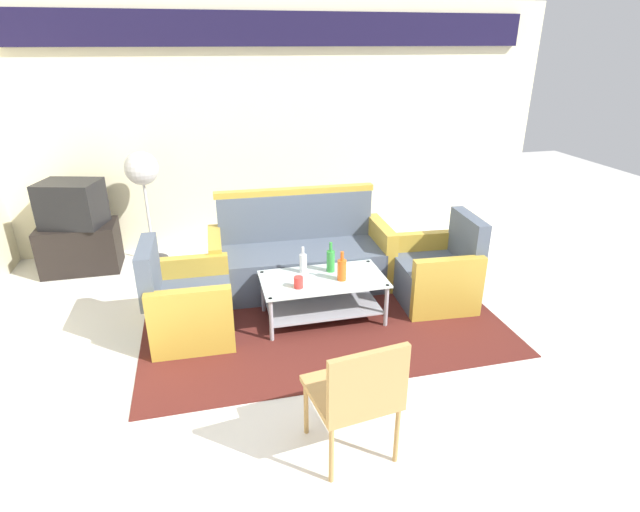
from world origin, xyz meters
The scene contains 15 objects.
ground_plane centered at (0.00, 0.00, 0.00)m, with size 14.00×14.00×0.00m, color silver.
wall_back centered at (0.00, 3.05, 1.48)m, with size 6.52×0.19×2.80m.
rug centered at (-0.11, 0.92, 0.01)m, with size 3.16×2.13×0.01m, color #511E19.
couch centered at (-0.15, 1.59, 0.32)m, with size 1.82×0.79×0.96m.
armchair_left centered at (-1.27, 0.87, 0.29)m, with size 0.72×0.78×0.85m.
armchair_right centered at (1.06, 0.94, 0.29)m, with size 0.74×0.80×0.85m.
coffee_table centered at (-0.09, 0.86, 0.27)m, with size 1.10×0.60×0.40m.
bottle_clear centered at (-0.24, 1.03, 0.50)m, with size 0.07×0.07×0.25m.
bottle_orange centered at (0.06, 0.80, 0.51)m, with size 0.08×0.08×0.27m.
bottle_green centered at (0.01, 0.99, 0.52)m, with size 0.07×0.07×0.28m.
cup centered at (-0.34, 0.74, 0.46)m, with size 0.08×0.08×0.10m, color red.
tv_stand centered at (-2.42, 2.55, 0.26)m, with size 0.80×0.50×0.52m, color black.
television centered at (-2.42, 2.55, 0.76)m, with size 0.70×0.59×0.48m.
pedestal_fan centered at (-1.68, 2.60, 1.01)m, with size 0.36×0.36×1.27m.
wicker_chair centered at (-0.30, -0.79, 0.49)m, with size 0.54×0.54×0.84m.
Camera 1 is at (-1.06, -3.00, 2.35)m, focal length 28.00 mm.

